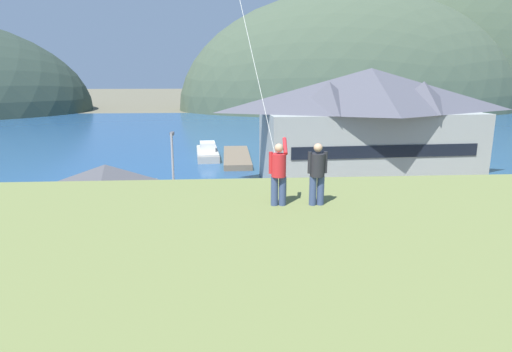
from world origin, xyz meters
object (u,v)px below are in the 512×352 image
Objects in this scene: harbor_lodge at (369,123)px; parking_light_pole at (173,171)px; storage_shed_near_lot at (108,206)px; person_kite_flyer at (279,172)px; parked_car_mid_row_far at (467,269)px; parked_car_front_row_red at (479,228)px; parked_car_corner_spot at (349,264)px; parked_car_front_row_end at (325,223)px; parked_car_back_row_right at (134,277)px; wharf_dock at (237,157)px; parked_car_mid_row_near at (205,224)px; parked_car_mid_row_center at (3,232)px; parked_car_front_row_silver at (402,224)px; parked_car_lone_by_shed at (27,277)px; person_companion at (317,172)px; moored_boat_wharfside at (208,152)px; parked_car_back_row_left at (241,265)px.

harbor_lodge is 3.38× the size of parking_light_pole.
storage_shed_near_lot is at bearing -142.95° from harbor_lodge.
parked_car_mid_row_far is at bearing 36.33° from person_kite_flyer.
parked_car_front_row_red is at bearing 55.31° from parked_car_mid_row_far.
parked_car_corner_spot is 5.80m from parked_car_mid_row_far.
parked_car_front_row_end is 12.86m from parked_car_back_row_right.
parked_car_mid_row_near reaches higher than wharf_dock.
parked_car_front_row_red is at bearing -6.75° from parked_car_mid_row_near.
parked_car_mid_row_far is 26.58m from parked_car_mid_row_center.
parking_light_pole reaches higher than wharf_dock.
storage_shed_near_lot is 1.50× the size of parked_car_mid_row_far.
parked_car_front_row_silver is (-2.59, -15.48, -4.81)m from harbor_lodge.
parked_car_lone_by_shed is 0.99× the size of parked_car_corner_spot.
parking_light_pole reaches higher than parked_car_mid_row_near.
person_companion is (-9.37, -7.72, 6.81)m from parked_car_mid_row_far.
parked_car_mid_row_far is 0.66× the size of parking_light_pole.
parked_car_front_row_silver is at bearing 58.88° from person_companion.
parked_car_corner_spot is 1.00× the size of parked_car_mid_row_far.
parked_car_mid_row_far is at bearing -1.72° from parked_car_lone_by_shed.
parked_car_lone_by_shed is 21.71m from parked_car_front_row_silver.
harbor_lodge reaches higher than parked_car_front_row_silver.
parked_car_corner_spot is (8.55, -35.00, 0.34)m from moored_boat_wharfside.
parked_car_back_row_right is (2.66, -6.19, -1.68)m from storage_shed_near_lot.
storage_shed_near_lot is 29.97m from moored_boat_wharfside.
moored_boat_wharfside is 1.94× the size of parked_car_front_row_end.
storage_shed_near_lot reaches higher than parked_car_front_row_end.
parked_car_front_row_red is at bearing -83.32° from harbor_lodge.
parked_car_mid_row_far is at bearing -124.69° from parked_car_front_row_red.
parking_light_pole is (3.42, 4.37, 1.12)m from storage_shed_near_lot.
wharf_dock is 7.13× the size of person_kite_flyer.
parked_car_mid_row_near and parked_car_back_row_left have the same top height.
parked_car_mid_row_near is at bearing 40.63° from parked_car_lone_by_shed.
person_companion is at bearing -110.71° from harbor_lodge.
parked_car_mid_row_near and parked_car_back_row_right have the same top height.
moored_boat_wharfside is at bearing 78.45° from parked_car_lone_by_shed.
moored_boat_wharfside reaches higher than parked_car_mid_row_far.
moored_boat_wharfside is 31.03m from parked_car_mid_row_center.
wharf_dock is 31.25m from parked_car_mid_row_center.
parked_car_mid_row_far is at bearing -29.94° from parked_car_mid_row_near.
moored_boat_wharfside is 29.99m from parked_car_front_row_end.
parking_light_pole is (-17.54, -11.45, -2.01)m from harbor_lodge.
parked_car_front_row_end is at bearing -73.14° from moored_boat_wharfside.
parked_car_front_row_silver is at bearing -4.16° from parked_car_mid_row_near.
parked_car_mid_row_far is 2.31× the size of person_kite_flyer.
parked_car_front_row_end is at bearing 88.60° from parked_car_corner_spot.
storage_shed_near_lot is 1.50× the size of parked_car_lone_by_shed.
person_kite_flyer is at bearing 177.85° from person_companion.
parked_car_mid_row_near is at bearing 173.25° from parked_car_front_row_red.
parking_light_pole reaches higher than storage_shed_near_lot.
parked_car_front_row_red is 0.66× the size of parking_light_pole.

